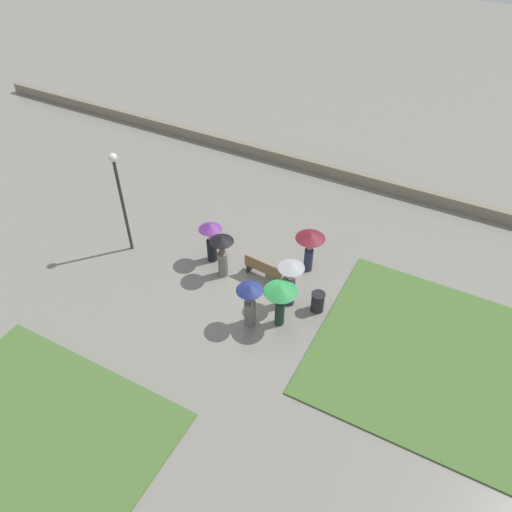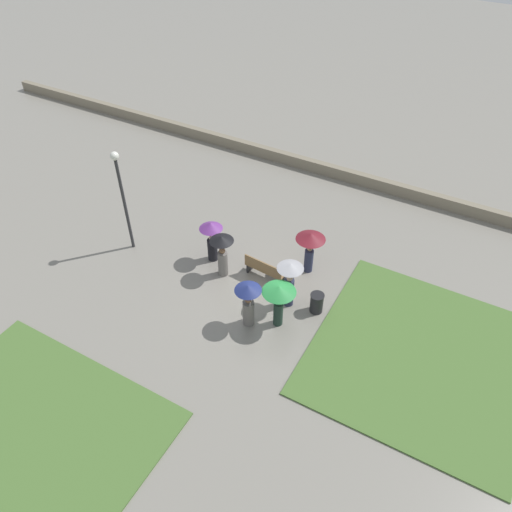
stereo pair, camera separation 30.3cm
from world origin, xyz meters
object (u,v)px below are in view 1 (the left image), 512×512
(crowd_person_grey, at_px, (291,277))
(crowd_person_purple, at_px, (211,236))
(lamp_post, at_px, (120,191))
(crowd_person_green, at_px, (280,296))
(trash_bin, at_px, (318,302))
(crowd_person_navy, at_px, (250,301))
(park_bench, at_px, (265,269))
(crowd_person_maroon, at_px, (310,242))
(crowd_person_black, at_px, (222,251))

(crowd_person_grey, relative_size, crowd_person_purple, 1.07)
(lamp_post, bearing_deg, crowd_person_green, 173.61)
(trash_bin, height_order, crowd_person_green, crowd_person_green)
(lamp_post, xyz_separation_m, crowd_person_navy, (-6.15, 1.26, -1.70))
(trash_bin, relative_size, crowd_person_navy, 0.44)
(park_bench, bearing_deg, crowd_person_maroon, -130.98)
(crowd_person_black, bearing_deg, park_bench, -62.99)
(crowd_person_navy, bearing_deg, crowd_person_maroon, -26.42)
(crowd_person_black, height_order, crowd_person_navy, crowd_person_black)
(crowd_person_green, height_order, crowd_person_black, crowd_person_black)
(crowd_person_green, bearing_deg, park_bench, -92.81)
(park_bench, distance_m, crowd_person_purple, 2.42)
(lamp_post, relative_size, crowd_person_grey, 2.24)
(crowd_person_green, height_order, crowd_person_navy, crowd_person_navy)
(trash_bin, distance_m, crowd_person_grey, 1.35)
(trash_bin, bearing_deg, crowd_person_black, -0.21)
(trash_bin, height_order, crowd_person_purple, crowd_person_purple)
(lamp_post, xyz_separation_m, trash_bin, (-7.95, -0.40, -2.40))
(park_bench, xyz_separation_m, crowd_person_maroon, (-1.25, -1.22, 0.89))
(crowd_person_navy, bearing_deg, lamp_post, 62.90)
(crowd_person_grey, bearing_deg, park_bench, -103.95)
(lamp_post, height_order, crowd_person_green, lamp_post)
(park_bench, distance_m, crowd_person_navy, 2.39)
(crowd_person_black, bearing_deg, crowd_person_purple, 63.23)
(crowd_person_green, height_order, crowd_person_maroon, crowd_person_maroon)
(park_bench, bearing_deg, crowd_person_purple, 5.06)
(crowd_person_green, xyz_separation_m, crowd_person_black, (2.96, -1.20, -0.19))
(park_bench, bearing_deg, lamp_post, 14.62)
(lamp_post, height_order, crowd_person_navy, lamp_post)
(crowd_person_green, distance_m, crowd_person_purple, 4.17)
(crowd_person_grey, height_order, crowd_person_purple, crowd_person_grey)
(crowd_person_black, bearing_deg, crowd_person_grey, -87.16)
(crowd_person_maroon, height_order, crowd_person_navy, crowd_person_maroon)
(crowd_person_black, relative_size, crowd_person_navy, 1.03)
(crowd_person_black, bearing_deg, crowd_person_navy, -122.29)
(crowd_person_maroon, bearing_deg, park_bench, -112.18)
(crowd_person_navy, bearing_deg, crowd_person_black, 35.59)
(lamp_post, relative_size, trash_bin, 5.55)
(park_bench, xyz_separation_m, lamp_post, (5.56, 0.96, 2.33))
(crowd_person_grey, bearing_deg, crowd_person_navy, -13.85)
(lamp_post, distance_m, crowd_person_maroon, 7.30)
(crowd_person_grey, xyz_separation_m, crowd_person_navy, (0.79, 1.48, -0.18))
(crowd_person_black, bearing_deg, crowd_person_maroon, -50.46)
(lamp_post, relative_size, crowd_person_green, 2.45)
(crowd_person_purple, relative_size, crowd_person_navy, 1.01)
(trash_bin, xyz_separation_m, crowd_person_green, (0.91, 1.19, 0.96))
(crowd_person_black, xyz_separation_m, crowd_person_purple, (0.82, -0.54, 0.04))
(park_bench, xyz_separation_m, trash_bin, (-2.39, 0.57, -0.07))
(park_bench, relative_size, lamp_post, 0.38)
(trash_bin, bearing_deg, crowd_person_green, 52.43)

